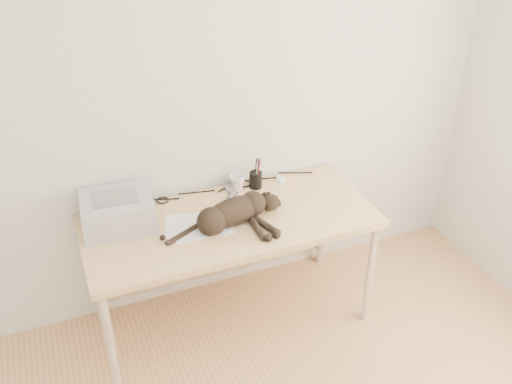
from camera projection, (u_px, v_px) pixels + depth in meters
name	position (u px, v px, depth m)	size (l,w,h in m)	color
wall_back	(205.00, 99.00, 3.11)	(3.50, 3.50, 0.00)	silver
desk	(225.00, 230.00, 3.26)	(1.60, 0.70, 0.74)	tan
printer	(118.00, 211.00, 3.03)	(0.40, 0.35, 0.18)	#B5B5BA
papers	(198.00, 226.00, 3.05)	(0.38, 0.30, 0.01)	white
cat	(231.00, 214.00, 3.03)	(0.69, 0.33, 0.16)	black
mug	(237.00, 182.00, 3.36)	(0.10, 0.10, 0.09)	white
pen_cup	(256.00, 180.00, 3.37)	(0.07, 0.07, 0.19)	black
remote_grey	(231.00, 191.00, 3.34)	(0.04, 0.16, 0.02)	gray
remote_black	(231.00, 200.00, 3.26)	(0.05, 0.16, 0.02)	black
mouse	(281.00, 178.00, 3.46)	(0.06, 0.10, 0.03)	white
cable_tangle	(212.00, 190.00, 3.36)	(1.36, 0.08, 0.01)	black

